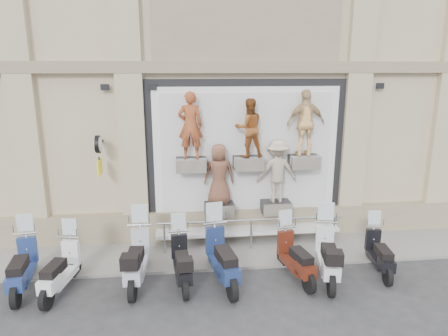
{
  "coord_description": "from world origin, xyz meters",
  "views": [
    {
      "loc": [
        -1.83,
        -7.8,
        4.83
      ],
      "look_at": [
        -0.74,
        1.9,
        2.38
      ],
      "focal_mm": 32.0,
      "sensor_mm": 36.0,
      "label": 1
    }
  ],
  "objects_px": {
    "guard_rail": "(251,235)",
    "scooter_d": "(182,253)",
    "scooter_e": "(222,248)",
    "scooter_g": "(328,246)",
    "scooter_b": "(59,261)",
    "scooter_f": "(296,249)",
    "clock_sign_bracket": "(99,150)",
    "scooter_c": "(137,250)",
    "scooter_h": "(380,246)",
    "scooter_a": "(21,258)"
  },
  "relations": [
    {
      "from": "scooter_h",
      "to": "scooter_a",
      "type": "bearing_deg",
      "value": -172.42
    },
    {
      "from": "clock_sign_bracket",
      "to": "scooter_g",
      "type": "distance_m",
      "value": 6.13
    },
    {
      "from": "clock_sign_bracket",
      "to": "scooter_f",
      "type": "relative_size",
      "value": 0.55
    },
    {
      "from": "scooter_a",
      "to": "scooter_d",
      "type": "xyz_separation_m",
      "value": [
        3.51,
        -0.11,
        -0.04
      ]
    },
    {
      "from": "guard_rail",
      "to": "scooter_h",
      "type": "distance_m",
      "value": 3.23
    },
    {
      "from": "scooter_b",
      "to": "scooter_e",
      "type": "bearing_deg",
      "value": 10.37
    },
    {
      "from": "guard_rail",
      "to": "scooter_d",
      "type": "relative_size",
      "value": 2.74
    },
    {
      "from": "scooter_a",
      "to": "scooter_c",
      "type": "xyz_separation_m",
      "value": [
        2.5,
        0.02,
        0.05
      ]
    },
    {
      "from": "guard_rail",
      "to": "scooter_h",
      "type": "relative_size",
      "value": 2.98
    },
    {
      "from": "scooter_b",
      "to": "scooter_c",
      "type": "distance_m",
      "value": 1.65
    },
    {
      "from": "scooter_d",
      "to": "scooter_f",
      "type": "xyz_separation_m",
      "value": [
        2.64,
        -0.06,
        -0.0
      ]
    },
    {
      "from": "clock_sign_bracket",
      "to": "scooter_d",
      "type": "distance_m",
      "value": 3.47
    },
    {
      "from": "scooter_e",
      "to": "scooter_g",
      "type": "height_order",
      "value": "scooter_e"
    },
    {
      "from": "scooter_d",
      "to": "scooter_h",
      "type": "height_order",
      "value": "scooter_d"
    },
    {
      "from": "scooter_e",
      "to": "scooter_f",
      "type": "distance_m",
      "value": 1.73
    },
    {
      "from": "scooter_d",
      "to": "scooter_g",
      "type": "height_order",
      "value": "scooter_g"
    },
    {
      "from": "guard_rail",
      "to": "scooter_g",
      "type": "distance_m",
      "value": 2.25
    },
    {
      "from": "scooter_b",
      "to": "scooter_c",
      "type": "bearing_deg",
      "value": 17.22
    },
    {
      "from": "scooter_f",
      "to": "scooter_g",
      "type": "xyz_separation_m",
      "value": [
        0.73,
        -0.11,
        0.08
      ]
    },
    {
      "from": "scooter_h",
      "to": "clock_sign_bracket",
      "type": "bearing_deg",
      "value": 172.5
    },
    {
      "from": "scooter_h",
      "to": "scooter_f",
      "type": "bearing_deg",
      "value": -170.01
    },
    {
      "from": "guard_rail",
      "to": "scooter_h",
      "type": "height_order",
      "value": "scooter_h"
    },
    {
      "from": "guard_rail",
      "to": "scooter_a",
      "type": "height_order",
      "value": "scooter_a"
    },
    {
      "from": "scooter_a",
      "to": "scooter_g",
      "type": "height_order",
      "value": "scooter_g"
    },
    {
      "from": "guard_rail",
      "to": "scooter_f",
      "type": "xyz_separation_m",
      "value": [
        0.78,
        -1.51,
        0.28
      ]
    },
    {
      "from": "guard_rail",
      "to": "scooter_a",
      "type": "bearing_deg",
      "value": -165.92
    },
    {
      "from": "clock_sign_bracket",
      "to": "scooter_g",
      "type": "xyz_separation_m",
      "value": [
        5.41,
        -2.09,
        -1.97
      ]
    },
    {
      "from": "scooter_e",
      "to": "scooter_g",
      "type": "xyz_separation_m",
      "value": [
        2.46,
        -0.1,
        -0.03
      ]
    },
    {
      "from": "scooter_d",
      "to": "scooter_h",
      "type": "bearing_deg",
      "value": -5.35
    },
    {
      "from": "scooter_d",
      "to": "guard_rail",
      "type": "bearing_deg",
      "value": 32.61
    },
    {
      "from": "scooter_f",
      "to": "scooter_h",
      "type": "height_order",
      "value": "scooter_f"
    },
    {
      "from": "scooter_b",
      "to": "scooter_e",
      "type": "xyz_separation_m",
      "value": [
        3.57,
        -0.0,
        0.11
      ]
    },
    {
      "from": "clock_sign_bracket",
      "to": "guard_rail",
      "type": "bearing_deg",
      "value": -6.84
    },
    {
      "from": "clock_sign_bracket",
      "to": "scooter_b",
      "type": "xyz_separation_m",
      "value": [
        -0.61,
        -1.99,
        -2.05
      ]
    },
    {
      "from": "scooter_c",
      "to": "scooter_a",
      "type": "bearing_deg",
      "value": -176.32
    },
    {
      "from": "scooter_f",
      "to": "scooter_g",
      "type": "height_order",
      "value": "scooter_g"
    },
    {
      "from": "scooter_c",
      "to": "scooter_e",
      "type": "distance_m",
      "value": 1.94
    },
    {
      "from": "scooter_c",
      "to": "scooter_h",
      "type": "distance_m",
      "value": 5.76
    },
    {
      "from": "scooter_d",
      "to": "scooter_g",
      "type": "relative_size",
      "value": 0.9
    },
    {
      "from": "scooter_g",
      "to": "scooter_h",
      "type": "xyz_separation_m",
      "value": [
        1.37,
        0.17,
        -0.14
      ]
    },
    {
      "from": "scooter_e",
      "to": "scooter_f",
      "type": "xyz_separation_m",
      "value": [
        1.73,
        0.01,
        -0.11
      ]
    },
    {
      "from": "scooter_f",
      "to": "scooter_a",
      "type": "bearing_deg",
      "value": 167.86
    },
    {
      "from": "scooter_b",
      "to": "scooter_a",
      "type": "bearing_deg",
      "value": 179.12
    },
    {
      "from": "scooter_c",
      "to": "scooter_g",
      "type": "xyz_separation_m",
      "value": [
        4.39,
        -0.3,
        -0.0
      ]
    },
    {
      "from": "guard_rail",
      "to": "scooter_b",
      "type": "bearing_deg",
      "value": -161.4
    },
    {
      "from": "scooter_f",
      "to": "clock_sign_bracket",
      "type": "bearing_deg",
      "value": 146.47
    },
    {
      "from": "scooter_e",
      "to": "scooter_b",
      "type": "bearing_deg",
      "value": 170.31
    },
    {
      "from": "guard_rail",
      "to": "scooter_d",
      "type": "xyz_separation_m",
      "value": [
        -1.86,
        -1.46,
        0.28
      ]
    },
    {
      "from": "guard_rail",
      "to": "clock_sign_bracket",
      "type": "distance_m",
      "value": 4.57
    },
    {
      "from": "scooter_e",
      "to": "scooter_h",
      "type": "xyz_separation_m",
      "value": [
        3.82,
        0.07,
        -0.17
      ]
    }
  ]
}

